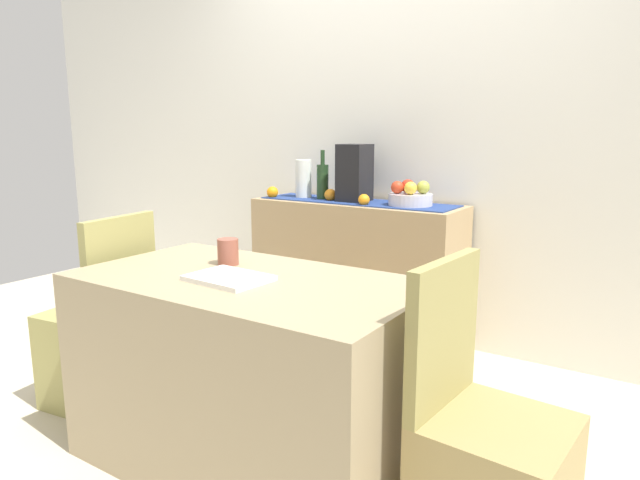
# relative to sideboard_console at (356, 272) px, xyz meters

# --- Properties ---
(ground_plane) EXTENTS (6.40, 6.40, 0.02)m
(ground_plane) POSITION_rel_sideboard_console_xyz_m (0.09, -0.92, -0.44)
(ground_plane) COLOR beige
(ground_plane) RESTS_ON ground
(room_wall_rear) EXTENTS (6.40, 0.06, 2.70)m
(room_wall_rear) POSITION_rel_sideboard_console_xyz_m (0.09, 0.26, 0.92)
(room_wall_rear) COLOR silver
(room_wall_rear) RESTS_ON ground
(sideboard_console) EXTENTS (1.27, 0.42, 0.85)m
(sideboard_console) POSITION_rel_sideboard_console_xyz_m (0.00, 0.00, 0.00)
(sideboard_console) COLOR tan
(sideboard_console) RESTS_ON ground
(table_runner) EXTENTS (1.19, 0.32, 0.01)m
(table_runner) POSITION_rel_sideboard_console_xyz_m (0.00, 0.00, 0.43)
(table_runner) COLOR navy
(table_runner) RESTS_ON sideboard_console
(fruit_bowl) EXTENTS (0.24, 0.24, 0.06)m
(fruit_bowl) POSITION_rel_sideboard_console_xyz_m (0.34, 0.00, 0.46)
(fruit_bowl) COLOR silver
(fruit_bowl) RESTS_ON table_runner
(apple_right) EXTENTS (0.07, 0.07, 0.07)m
(apple_right) POSITION_rel_sideboard_console_xyz_m (0.36, -0.05, 0.53)
(apple_right) COLOR gold
(apple_right) RESTS_ON fruit_bowl
(apple_left) EXTENTS (0.08, 0.08, 0.08)m
(apple_left) POSITION_rel_sideboard_console_xyz_m (0.31, 0.02, 0.54)
(apple_left) COLOR #B72D18
(apple_left) RESTS_ON fruit_bowl
(apple_upper) EXTENTS (0.07, 0.07, 0.07)m
(apple_upper) POSITION_rel_sideboard_console_xyz_m (0.40, 0.03, 0.53)
(apple_upper) COLOR #99A13C
(apple_upper) RESTS_ON fruit_bowl
(apple_rear) EXTENTS (0.07, 0.07, 0.07)m
(apple_rear) POSITION_rel_sideboard_console_xyz_m (0.28, -0.04, 0.53)
(apple_rear) COLOR #BC371D
(apple_rear) RESTS_ON fruit_bowl
(wine_bottle) EXTENTS (0.07, 0.07, 0.30)m
(wine_bottle) POSITION_rel_sideboard_console_xyz_m (-0.24, 0.00, 0.54)
(wine_bottle) COLOR #213C1F
(wine_bottle) RESTS_ON sideboard_console
(coffee_maker) EXTENTS (0.16, 0.18, 0.34)m
(coffee_maker) POSITION_rel_sideboard_console_xyz_m (-0.02, 0.00, 0.60)
(coffee_maker) COLOR black
(coffee_maker) RESTS_ON sideboard_console
(ceramic_vase) EXTENTS (0.10, 0.10, 0.24)m
(ceramic_vase) POSITION_rel_sideboard_console_xyz_m (-0.38, 0.00, 0.55)
(ceramic_vase) COLOR silver
(ceramic_vase) RESTS_ON sideboard_console
(orange_loose_near_bowl) EXTENTS (0.07, 0.07, 0.07)m
(orange_loose_near_bowl) POSITION_rel_sideboard_console_xyz_m (-0.16, -0.04, 0.46)
(orange_loose_near_bowl) COLOR orange
(orange_loose_near_bowl) RESTS_ON sideboard_console
(orange_loose_far) EXTENTS (0.07, 0.07, 0.07)m
(orange_loose_far) POSITION_rel_sideboard_console_xyz_m (-0.55, -0.10, 0.46)
(orange_loose_far) COLOR orange
(orange_loose_far) RESTS_ON sideboard_console
(orange_loose_end) EXTENTS (0.07, 0.07, 0.07)m
(orange_loose_end) POSITION_rel_sideboard_console_xyz_m (0.11, -0.11, 0.46)
(orange_loose_end) COLOR orange
(orange_loose_end) RESTS_ON sideboard_console
(dining_table) EXTENTS (1.29, 0.71, 0.74)m
(dining_table) POSITION_rel_sideboard_console_xyz_m (0.31, -1.36, -0.06)
(dining_table) COLOR tan
(dining_table) RESTS_ON ground
(open_book) EXTENTS (0.29, 0.23, 0.02)m
(open_book) POSITION_rel_sideboard_console_xyz_m (0.29, -1.43, 0.32)
(open_book) COLOR white
(open_book) RESTS_ON dining_table
(coffee_cup) EXTENTS (0.08, 0.08, 0.10)m
(coffee_cup) POSITION_rel_sideboard_console_xyz_m (0.12, -1.24, 0.37)
(coffee_cup) COLOR brown
(coffee_cup) RESTS_ON dining_table
(chair_near_window) EXTENTS (0.45, 0.45, 0.90)m
(chair_near_window) POSITION_rel_sideboard_console_xyz_m (-0.59, -1.36, -0.16)
(chair_near_window) COLOR #9F9955
(chair_near_window) RESTS_ON ground
(chair_by_corner) EXTENTS (0.43, 0.43, 0.90)m
(chair_by_corner) POSITION_rel_sideboard_console_xyz_m (1.22, -1.36, -0.16)
(chair_by_corner) COLOR #A38D55
(chair_by_corner) RESTS_ON ground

